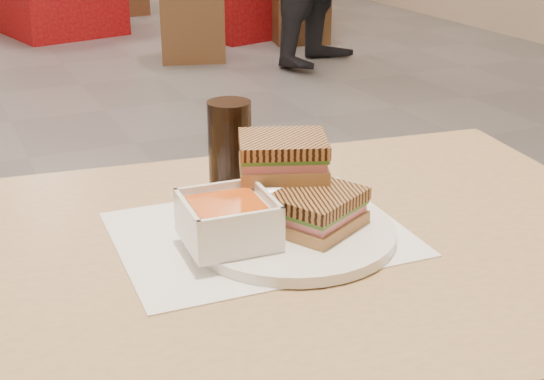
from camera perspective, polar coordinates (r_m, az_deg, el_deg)
name	(u,v)px	position (r m, az deg, el deg)	size (l,w,h in m)	color
main_table	(210,330)	(1.02, -4.67, -10.43)	(1.28, 0.85, 0.75)	tan
tray_liner	(260,234)	(1.01, -0.89, -3.32)	(0.39, 0.31, 0.00)	white
plate	(293,233)	(0.99, 1.56, -3.24)	(0.27, 0.27, 0.01)	white
soup_bowl	(228,222)	(0.94, -3.33, -2.42)	(0.12, 0.12, 0.06)	white
panini_lower	(318,210)	(0.98, 3.47, -1.50)	(0.14, 0.13, 0.05)	#AF7D47
panini_upper	(283,156)	(1.02, 0.84, 2.60)	(0.14, 0.13, 0.05)	#AF7D47
cola_glass	(230,147)	(1.13, -3.18, 3.25)	(0.06, 0.06, 0.14)	black
bg_chair_1l	(191,24)	(5.47, -6.07, 12.33)	(0.54, 0.54, 0.49)	brown
bg_chair_1r	(299,11)	(6.05, 2.05, 13.27)	(0.49, 0.49, 0.46)	brown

